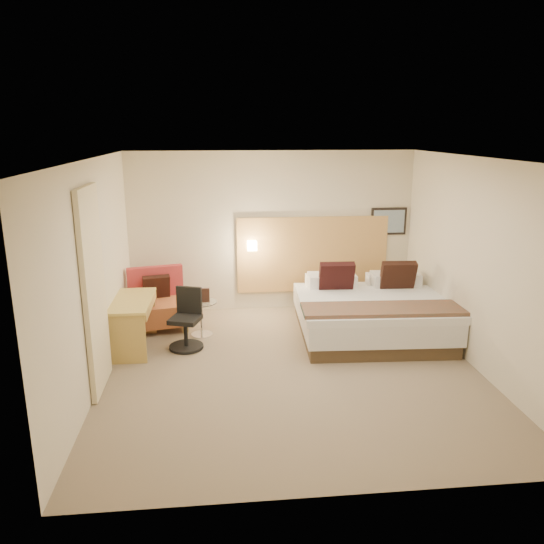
{
  "coord_description": "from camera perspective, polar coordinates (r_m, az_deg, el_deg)",
  "views": [
    {
      "loc": [
        -0.91,
        -6.3,
        3.04
      ],
      "look_at": [
        -0.18,
        0.74,
        1.12
      ],
      "focal_mm": 35.0,
      "sensor_mm": 36.0,
      "label": 1
    }
  ],
  "objects": [
    {
      "name": "menu_folder",
      "position": [
        7.97,
        -7.18,
        -2.49
      ],
      "size": [
        0.13,
        0.05,
        0.21
      ],
      "primitive_type": "cube",
      "rotation": [
        0.0,
        0.0,
        0.0
      ],
      "color": "#381F17",
      "rests_on": "side_table"
    },
    {
      "name": "wall_right",
      "position": [
        7.32,
        21.27,
        0.76
      ],
      "size": [
        0.02,
        5.0,
        2.7
      ],
      "primitive_type": "cube",
      "color": "beige",
      "rests_on": "floor"
    },
    {
      "name": "lounge_chair",
      "position": [
        8.55,
        -12.14,
        -3.41
      ],
      "size": [
        1.02,
        0.94,
        0.92
      ],
      "color": "#A27A4C",
      "rests_on": "floor"
    },
    {
      "name": "side_table",
      "position": [
        8.1,
        -7.6,
        -4.77
      ],
      "size": [
        0.48,
        0.48,
        0.53
      ],
      "color": "white",
      "rests_on": "floor"
    },
    {
      "name": "desk",
      "position": [
        7.73,
        -14.57,
        -3.97
      ],
      "size": [
        0.54,
        1.16,
        0.72
      ],
      "color": "gold",
      "rests_on": "floor"
    },
    {
      "name": "wall_back",
      "position": [
        9.01,
        -0.01,
        4.35
      ],
      "size": [
        4.8,
        0.02,
        2.7
      ],
      "primitive_type": "cube",
      "color": "beige",
      "rests_on": "floor"
    },
    {
      "name": "ceiling",
      "position": [
        6.37,
        2.37,
        12.19
      ],
      "size": [
        4.8,
        5.0,
        0.02
      ],
      "primitive_type": "cube",
      "color": "white",
      "rests_on": "floor"
    },
    {
      "name": "wall_front",
      "position": [
        4.25,
        7.07,
        -8.39
      ],
      "size": [
        4.8,
        0.02,
        2.7
      ],
      "primitive_type": "cube",
      "color": "beige",
      "rests_on": "floor"
    },
    {
      "name": "wall_left",
      "position": [
        6.69,
        -18.65,
        -0.28
      ],
      "size": [
        0.02,
        5.0,
        2.7
      ],
      "primitive_type": "cube",
      "color": "beige",
      "rests_on": "floor"
    },
    {
      "name": "art_frame",
      "position": [
        9.38,
        12.43,
        5.36
      ],
      "size": [
        0.62,
        0.03,
        0.47
      ],
      "primitive_type": "cube",
      "color": "black",
      "rests_on": "wall_back"
    },
    {
      "name": "lamp_shade",
      "position": [
        8.88,
        -2.16,
        2.86
      ],
      "size": [
        0.15,
        0.15,
        0.15
      ],
      "primitive_type": "cube",
      "color": "#FFEDC6",
      "rests_on": "wall_back"
    },
    {
      "name": "bed",
      "position": [
        8.21,
        10.5,
        -4.23
      ],
      "size": [
        2.29,
        2.24,
        1.08
      ],
      "color": "#443322",
      "rests_on": "floor"
    },
    {
      "name": "art_canvas",
      "position": [
        9.36,
        12.47,
        5.33
      ],
      "size": [
        0.54,
        0.01,
        0.39
      ],
      "primitive_type": "cube",
      "color": "#748CA0",
      "rests_on": "wall_back"
    },
    {
      "name": "floor",
      "position": [
        7.06,
        2.13,
        -10.45
      ],
      "size": [
        4.8,
        5.0,
        0.02
      ],
      "primitive_type": "cube",
      "color": "#7D6B54",
      "rests_on": "ground"
    },
    {
      "name": "bottle_a",
      "position": [
        8.0,
        -8.26,
        -2.53
      ],
      "size": [
        0.06,
        0.06,
        0.19
      ],
      "primitive_type": "cylinder",
      "rotation": [
        0.0,
        0.0,
        0.0
      ],
      "color": "#7CA2C0",
      "rests_on": "side_table"
    },
    {
      "name": "desk_chair",
      "position": [
        7.66,
        -9.17,
        -5.54
      ],
      "size": [
        0.62,
        0.62,
        0.86
      ],
      "color": "black",
      "rests_on": "floor"
    },
    {
      "name": "headboard_panel",
      "position": [
        9.16,
        4.38,
        1.92
      ],
      "size": [
        2.6,
        0.04,
        1.3
      ],
      "primitive_type": "cube",
      "color": "tan",
      "rests_on": "wall_back"
    },
    {
      "name": "curtain",
      "position": [
        6.48,
        -18.58,
        -1.96
      ],
      "size": [
        0.06,
        0.9,
        2.42
      ],
      "primitive_type": "cube",
      "color": "beige",
      "rests_on": "wall_left"
    },
    {
      "name": "bottle_b",
      "position": [
        8.06,
        -7.62,
        -2.37
      ],
      "size": [
        0.06,
        0.06,
        0.19
      ],
      "primitive_type": "cylinder",
      "rotation": [
        0.0,
        0.0,
        0.0
      ],
      "color": "#8094C5",
      "rests_on": "side_table"
    },
    {
      "name": "lamp_arm",
      "position": [
        8.94,
        -2.18,
        2.94
      ],
      "size": [
        0.02,
        0.12,
        0.02
      ],
      "primitive_type": "cylinder",
      "rotation": [
        1.57,
        0.0,
        0.0
      ],
      "color": "silver",
      "rests_on": "wall_back"
    }
  ]
}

